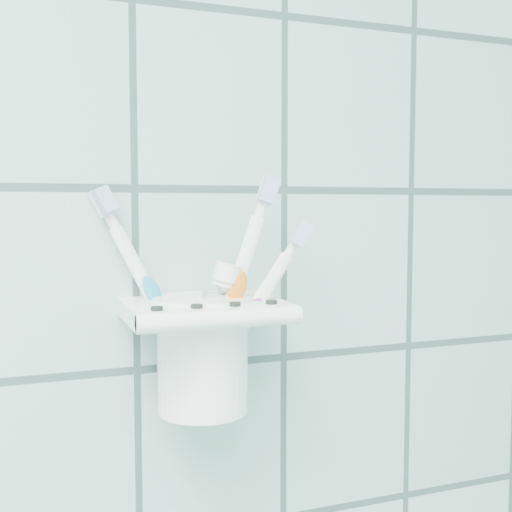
{
  "coord_description": "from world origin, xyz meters",
  "views": [
    {
      "loc": [
        0.49,
        0.61,
        1.4
      ],
      "look_at": [
        0.67,
        1.1,
        1.36
      ],
      "focal_mm": 45.0,
      "sensor_mm": 36.0,
      "label": 1
    }
  ],
  "objects_px": {
    "holder_bracket": "(204,311)",
    "toothbrush_pink": "(203,282)",
    "cup": "(203,350)",
    "toothpaste_tube": "(194,321)",
    "toothbrush_orange": "(195,297)",
    "toothbrush_blue": "(198,285)"
  },
  "relations": [
    {
      "from": "holder_bracket",
      "to": "toothbrush_pink",
      "type": "relative_size",
      "value": 0.66
    },
    {
      "from": "holder_bracket",
      "to": "cup",
      "type": "relative_size",
      "value": 1.33
    },
    {
      "from": "holder_bracket",
      "to": "toothpaste_tube",
      "type": "xyz_separation_m",
      "value": [
        -0.01,
        0.0,
        -0.01
      ]
    },
    {
      "from": "toothbrush_orange",
      "to": "toothpaste_tube",
      "type": "distance_m",
      "value": 0.02
    },
    {
      "from": "cup",
      "to": "toothbrush_orange",
      "type": "bearing_deg",
      "value": -175.79
    },
    {
      "from": "toothbrush_pink",
      "to": "holder_bracket",
      "type": "bearing_deg",
      "value": -129.66
    },
    {
      "from": "cup",
      "to": "toothbrush_orange",
      "type": "height_order",
      "value": "toothbrush_orange"
    },
    {
      "from": "toothpaste_tube",
      "to": "toothbrush_blue",
      "type": "bearing_deg",
      "value": -100.8
    },
    {
      "from": "toothbrush_orange",
      "to": "toothpaste_tube",
      "type": "relative_size",
      "value": 1.34
    },
    {
      "from": "toothbrush_pink",
      "to": "toothpaste_tube",
      "type": "xyz_separation_m",
      "value": [
        -0.01,
        -0.01,
        -0.03
      ]
    },
    {
      "from": "toothbrush_pink",
      "to": "toothbrush_blue",
      "type": "distance_m",
      "value": 0.03
    },
    {
      "from": "toothpaste_tube",
      "to": "toothbrush_pink",
      "type": "bearing_deg",
      "value": 33.31
    },
    {
      "from": "holder_bracket",
      "to": "toothbrush_orange",
      "type": "bearing_deg",
      "value": 148.94
    },
    {
      "from": "cup",
      "to": "toothpaste_tube",
      "type": "xyz_separation_m",
      "value": [
        -0.01,
        0.0,
        0.03
      ]
    },
    {
      "from": "holder_bracket",
      "to": "cup",
      "type": "bearing_deg",
      "value": 87.72
    },
    {
      "from": "cup",
      "to": "toothpaste_tube",
      "type": "height_order",
      "value": "toothpaste_tube"
    },
    {
      "from": "toothbrush_pink",
      "to": "toothbrush_orange",
      "type": "relative_size",
      "value": 1.15
    },
    {
      "from": "toothbrush_pink",
      "to": "toothbrush_blue",
      "type": "relative_size",
      "value": 0.98
    },
    {
      "from": "holder_bracket",
      "to": "toothbrush_pink",
      "type": "bearing_deg",
      "value": 74.26
    },
    {
      "from": "holder_bracket",
      "to": "toothbrush_orange",
      "type": "height_order",
      "value": "toothbrush_orange"
    },
    {
      "from": "toothbrush_blue",
      "to": "toothpaste_tube",
      "type": "relative_size",
      "value": 1.57
    },
    {
      "from": "cup",
      "to": "toothbrush_orange",
      "type": "xyz_separation_m",
      "value": [
        -0.01,
        -0.0,
        0.05
      ]
    }
  ]
}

